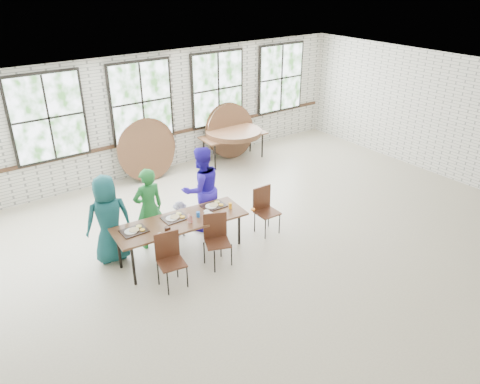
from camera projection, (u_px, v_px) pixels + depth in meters
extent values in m
plane|color=beige|center=(252.00, 249.00, 8.87)|extent=(12.00, 12.00, 0.00)
plane|color=white|center=(255.00, 93.00, 7.55)|extent=(12.00, 12.00, 0.00)
plane|color=silver|center=(142.00, 116.00, 11.47)|extent=(12.00, 0.00, 12.00)
plane|color=silver|center=(449.00, 118.00, 11.38)|extent=(0.00, 9.00, 9.00)
cube|color=#422819|center=(145.00, 140.00, 11.72)|extent=(11.80, 0.05, 0.08)
cube|color=black|center=(48.00, 118.00, 10.10)|extent=(1.62, 0.05, 1.97)
cube|color=white|center=(49.00, 118.00, 10.08)|extent=(1.50, 0.01, 1.85)
cube|color=black|center=(142.00, 102.00, 11.27)|extent=(1.62, 0.05, 1.97)
cube|color=white|center=(142.00, 102.00, 11.24)|extent=(1.50, 0.01, 1.85)
cube|color=black|center=(218.00, 89.00, 12.43)|extent=(1.62, 0.05, 1.97)
cube|color=white|center=(218.00, 89.00, 12.40)|extent=(1.50, 0.01, 1.85)
cube|color=black|center=(281.00, 78.00, 13.59)|extent=(1.62, 0.05, 1.97)
cube|color=white|center=(281.00, 78.00, 13.56)|extent=(1.50, 0.01, 1.85)
cube|color=brown|center=(180.00, 221.00, 8.37)|extent=(2.46, 1.00, 0.04)
cylinder|color=black|center=(134.00, 267.00, 7.74)|extent=(0.05, 0.05, 0.70)
cylinder|color=black|center=(119.00, 251.00, 8.18)|extent=(0.05, 0.05, 0.70)
cylinder|color=black|center=(239.00, 228.00, 8.88)|extent=(0.05, 0.05, 0.70)
cylinder|color=black|center=(221.00, 216.00, 9.32)|extent=(0.05, 0.05, 0.70)
cube|color=#4C2819|center=(172.00, 264.00, 7.66)|extent=(0.48, 0.46, 0.03)
cube|color=#4C2819|center=(167.00, 245.00, 7.71)|extent=(0.42, 0.10, 0.50)
cylinder|color=black|center=(168.00, 284.00, 7.55)|extent=(0.02, 0.02, 0.44)
cylinder|color=black|center=(158.00, 274.00, 7.79)|extent=(0.02, 0.02, 0.44)
cylinder|color=black|center=(187.00, 276.00, 7.74)|extent=(0.02, 0.02, 0.44)
cylinder|color=black|center=(177.00, 266.00, 7.98)|extent=(0.02, 0.02, 0.44)
cube|color=#4C2819|center=(218.00, 243.00, 8.23)|extent=(0.54, 0.53, 0.03)
cube|color=#4C2819|center=(215.00, 225.00, 8.28)|extent=(0.40, 0.18, 0.50)
cylinder|color=black|center=(215.00, 262.00, 8.11)|extent=(0.02, 0.02, 0.44)
cylinder|color=black|center=(204.00, 253.00, 8.36)|extent=(0.02, 0.02, 0.44)
cylinder|color=black|center=(232.00, 255.00, 8.30)|extent=(0.02, 0.02, 0.44)
cylinder|color=black|center=(221.00, 246.00, 8.55)|extent=(0.02, 0.02, 0.44)
cube|color=#4C2819|center=(267.00, 213.00, 9.22)|extent=(0.43, 0.41, 0.03)
cube|color=#4C2819|center=(262.00, 198.00, 9.25)|extent=(0.42, 0.04, 0.50)
cylinder|color=black|center=(265.00, 229.00, 9.10)|extent=(0.02, 0.02, 0.44)
cylinder|color=black|center=(255.00, 222.00, 9.35)|extent=(0.02, 0.02, 0.44)
cylinder|color=black|center=(279.00, 224.00, 9.29)|extent=(0.02, 0.02, 0.44)
cylinder|color=black|center=(269.00, 217.00, 9.54)|extent=(0.02, 0.02, 0.44)
imported|color=#1B6763|center=(108.00, 219.00, 8.22)|extent=(0.86, 0.62, 1.65)
imported|color=#1F7430|center=(149.00, 208.00, 8.65)|extent=(0.58, 0.38, 1.60)
imported|color=#18133D|center=(180.00, 219.00, 9.17)|extent=(0.53, 0.39, 0.74)
imported|color=#2F1CC5|center=(202.00, 189.00, 9.22)|extent=(0.86, 0.68, 1.75)
cube|color=brown|center=(233.00, 135.00, 12.55)|extent=(1.83, 0.84, 0.04)
cylinder|color=black|center=(215.00, 158.00, 12.10)|extent=(0.04, 0.04, 0.70)
cylinder|color=black|center=(204.00, 151.00, 12.50)|extent=(0.04, 0.04, 0.70)
cylinder|color=black|center=(262.00, 145.00, 12.93)|extent=(0.04, 0.04, 0.70)
cylinder|color=black|center=(250.00, 140.00, 13.33)|extent=(0.04, 0.04, 0.70)
cube|color=black|center=(134.00, 231.00, 8.01)|extent=(0.44, 0.33, 0.02)
cube|color=black|center=(175.00, 218.00, 8.42)|extent=(0.44, 0.33, 0.02)
cube|color=black|center=(214.00, 206.00, 8.84)|extent=(0.44, 0.33, 0.02)
cylinder|color=black|center=(167.00, 229.00, 7.99)|extent=(0.09, 0.09, 0.09)
cube|color=red|center=(190.00, 220.00, 8.27)|extent=(0.06, 0.06, 0.11)
cylinder|color=blue|center=(198.00, 214.00, 8.46)|extent=(0.07, 0.07, 0.10)
cylinder|color=orange|center=(230.00, 206.00, 8.75)|extent=(0.07, 0.07, 0.11)
cylinder|color=white|center=(209.00, 216.00, 8.40)|extent=(0.17, 0.17, 0.10)
ellipsoid|color=white|center=(160.00, 235.00, 7.88)|extent=(0.11, 0.11, 0.05)
ellipsoid|color=white|center=(207.00, 211.00, 8.62)|extent=(0.11, 0.11, 0.05)
cylinder|color=brown|center=(233.00, 134.00, 12.53)|extent=(1.50, 1.50, 0.04)
cylinder|color=brown|center=(233.00, 132.00, 12.51)|extent=(1.50, 1.50, 0.04)
cylinder|color=brown|center=(233.00, 131.00, 12.49)|extent=(1.50, 1.50, 0.04)
cylinder|color=brown|center=(148.00, 149.00, 11.61)|extent=(1.50, 0.26, 1.49)
cylinder|color=brown|center=(146.00, 151.00, 11.49)|extent=(1.50, 0.45, 1.46)
cylinder|color=brown|center=(229.00, 130.00, 12.91)|extent=(1.50, 0.35, 1.48)
cylinder|color=brown|center=(231.00, 131.00, 12.84)|extent=(1.50, 0.37, 1.47)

